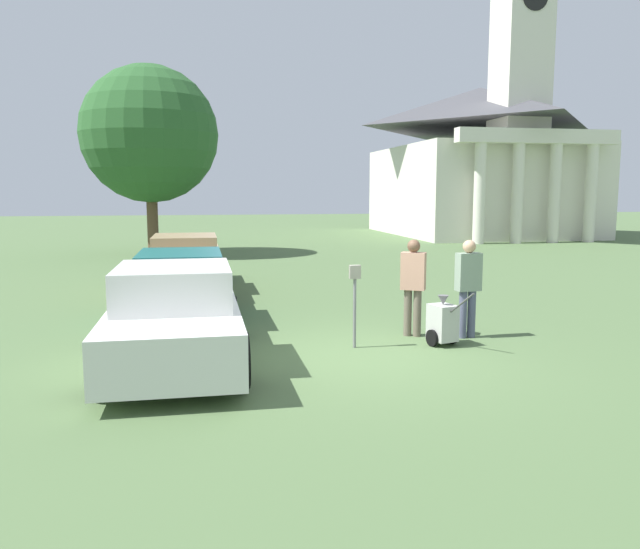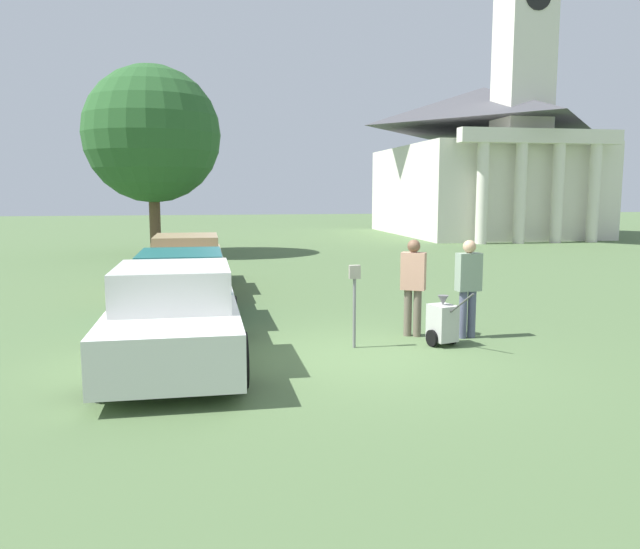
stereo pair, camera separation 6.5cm
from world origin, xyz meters
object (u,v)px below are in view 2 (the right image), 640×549
equipment_cart (443,323)px  church (485,148)px  parked_car_white (175,318)px  person_supervisor (468,282)px  parked_car_teal (182,288)px  person_worker (413,281)px  parked_car_tan (187,264)px  parking_meter (355,290)px

equipment_cart → church: 28.31m
parked_car_white → church: 30.63m
parked_car_white → person_supervisor: bearing=8.3°
parked_car_white → person_supervisor: person_supervisor is taller
parked_car_teal → person_worker: person_worker is taller
person_worker → equipment_cart: size_ratio=1.72×
parked_car_teal → equipment_cart: (4.33, -2.79, -0.27)m
parked_car_tan → parking_meter: bearing=-67.1°
person_supervisor → church: church is taller
parked_car_tan → parked_car_white: bearing=-89.8°
church → equipment_cart: bearing=-116.4°
parking_meter → church: bearing=60.9°
parked_car_tan → person_supervisor: 8.15m
parked_car_white → person_worker: size_ratio=2.69×
person_worker → person_supervisor: (0.90, -0.30, 0.00)m
parked_car_teal → person_supervisor: size_ratio=2.92×
parking_meter → person_worker: 1.36m
parked_car_teal → parked_car_tan: parked_car_tan is taller
person_worker → equipment_cart: 0.98m
equipment_cart → person_supervisor: bearing=19.1°
parked_car_teal → person_supervisor: bearing=-25.3°
parked_car_white → equipment_cart: size_ratio=4.61×
parked_car_tan → parking_meter: (2.85, -6.78, 0.27)m
parked_car_tan → parked_car_teal: bearing=-89.8°
parking_meter → person_supervisor: 2.14m
person_supervisor → church: bearing=-120.4°
parked_car_teal → church: 28.16m
person_supervisor → equipment_cart: size_ratio=1.72×
person_supervisor → equipment_cart: person_supervisor is taller
person_supervisor → church: 27.56m
parking_meter → person_worker: bearing=27.2°
parked_car_white → church: bearing=56.7°
parked_car_white → parked_car_teal: size_ratio=0.92×
parked_car_tan → person_worker: (4.06, -6.16, 0.30)m
equipment_cart → parked_car_white: bearing=168.2°
equipment_cart → parked_car_tan: bearing=106.8°
equipment_cart → parked_car_teal: bearing=131.8°
parked_car_white → church: size_ratio=0.21×
parking_meter → equipment_cart: bearing=-4.2°
parked_car_tan → equipment_cart: size_ratio=4.94×
parked_car_white → parked_car_teal: (0.00, 3.07, -0.03)m
person_worker → church: (12.67, 24.28, 4.07)m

